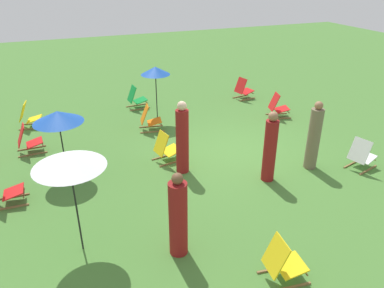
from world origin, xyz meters
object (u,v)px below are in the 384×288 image
deckchair_9 (166,148)px  person_0 (182,139)px  deckchair_0 (5,189)px  umbrella_1 (155,71)px  deckchair_2 (283,262)px  person_3 (314,137)px  deckchair_5 (136,98)px  deckchair_8 (28,140)px  deckchair_3 (362,155)px  umbrella_0 (69,161)px  deckchair_6 (29,116)px  person_2 (270,148)px  umbrella_2 (58,117)px  deckchair_1 (243,89)px  person_1 (178,217)px  deckchair_7 (278,107)px  deckchair_4 (149,119)px

deckchair_9 → person_0: size_ratio=0.45×
deckchair_0 → umbrella_1: umbrella_1 is taller
deckchair_2 → person_3: size_ratio=0.46×
deckchair_5 → umbrella_1: (-1.51, -0.34, 1.35)m
deckchair_8 → deckchair_9: 3.88m
deckchair_9 → deckchair_3: bearing=-126.8°
umbrella_0 → person_3: bearing=-80.4°
deckchair_3 → deckchair_6: bearing=37.3°
deckchair_0 → person_2: person_2 is taller
umbrella_2 → deckchair_8: bearing=27.2°
deckchair_1 → umbrella_0: 9.53m
deckchair_0 → person_0: person_0 is taller
deckchair_9 → deckchair_1: bearing=-59.9°
deckchair_9 → person_1: (-3.42, 0.88, 0.40)m
deckchair_1 → deckchair_6: size_ratio=1.00×
deckchair_8 → deckchair_9: bearing=-122.3°
deckchair_2 → person_0: (4.00, 0.26, 0.52)m
deckchair_7 → deckchair_9: 4.81m
person_0 → person_2: size_ratio=1.06×
umbrella_1 → deckchair_2: bearing=179.2°
person_2 → deckchair_3: bearing=140.7°
deckchair_0 → deckchair_3: size_ratio=0.97×
deckchair_7 → umbrella_0: umbrella_0 is taller
deckchair_3 → deckchair_2: bearing=106.1°
deckchair_4 → deckchair_6: (1.65, 3.52, 0.00)m
person_3 → umbrella_2: bearing=24.6°
deckchair_3 → umbrella_2: (2.42, 7.04, 1.19)m
deckchair_1 → deckchair_9: 5.75m
deckchair_1 → deckchair_7: size_ratio=0.97×
deckchair_4 → person_0: 2.87m
umbrella_1 → umbrella_2: umbrella_1 is taller
deckchair_2 → deckchair_6: bearing=30.9°
person_3 → person_2: bearing=47.5°
deckchair_3 → deckchair_4: (4.37, 4.35, 0.00)m
deckchair_0 → umbrella_0: bearing=-145.6°
deckchair_1 → deckchair_7: same height
umbrella_0 → umbrella_2: (2.89, 0.03, -0.30)m
person_0 → person_1: bearing=-141.9°
person_3 → deckchair_8: bearing=14.6°
person_0 → umbrella_0: bearing=-173.7°
deckchair_4 → umbrella_2: umbrella_2 is taller
deckchair_6 → umbrella_0: 6.71m
deckchair_7 → person_3: (-3.33, 1.18, 0.48)m
deckchair_1 → deckchair_2: bearing=145.2°
deckchair_2 → deckchair_5: bearing=7.9°
deckchair_5 → person_2: person_2 is taller
deckchair_0 → person_0: (-0.08, -4.08, 0.52)m
deckchair_6 → umbrella_0: bearing=-162.3°
deckchair_7 → person_3: person_3 is taller
deckchair_4 → umbrella_2: (-1.95, 2.69, 1.19)m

